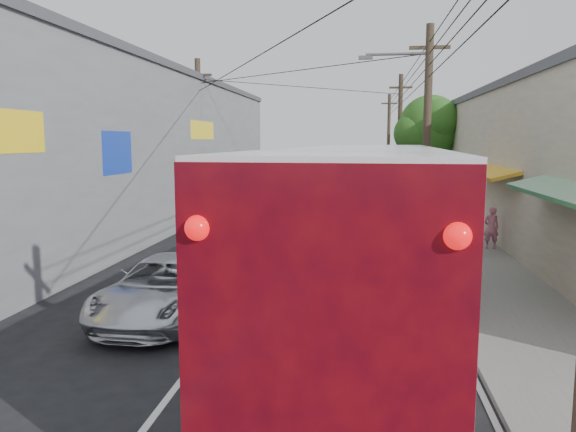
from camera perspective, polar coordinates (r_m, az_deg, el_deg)
name	(u,v)px	position (r m, az deg, el deg)	size (l,w,h in m)	color
ground	(158,411)	(9.04, -13.08, -18.77)	(120.00, 120.00, 0.00)	black
sidewalk	(435,222)	(28.05, 14.73, -0.63)	(3.00, 80.00, 0.12)	slate
building_right	(524,157)	(30.63, 22.86, 5.51)	(7.09, 40.00, 6.25)	beige
building_left	(120,148)	(28.00, -16.72, 6.66)	(7.20, 36.00, 7.25)	gray
utility_poles	(366,138)	(27.88, 7.97, 7.89)	(11.80, 45.28, 8.00)	#473828
street_tree	(431,129)	(33.80, 14.36, 8.60)	(4.40, 4.00, 6.60)	#3F2B19
coach_bus	(364,237)	(11.83, 7.70, -2.12)	(3.71, 13.53, 3.86)	white
jeepney	(167,288)	(13.13, -12.18, -7.13)	(2.25, 4.87, 1.35)	silver
parked_suv	(385,226)	(20.80, 9.79, -0.98)	(2.53, 6.21, 1.80)	gray
parked_car_mid	(379,207)	(27.75, 9.24, 0.90)	(1.80, 4.48, 1.53)	#26272B
parked_car_far	(386,186)	(40.14, 9.88, 3.03)	(1.73, 4.96, 1.63)	black
pedestrian_near	(491,228)	(21.50, 19.94, -1.13)	(0.55, 0.36, 1.51)	#D16E8E
pedestrian_far	(461,229)	(20.10, 17.21, -1.24)	(0.85, 0.67, 1.76)	#8BADCA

